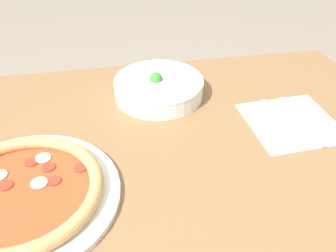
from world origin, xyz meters
TOP-DOWN VIEW (x-y plane):
  - dining_table at (0.00, 0.00)m, footprint 1.26×0.90m
  - pizza at (-0.22, -0.05)m, footprint 0.36×0.36m
  - bowl at (0.08, 0.26)m, footprint 0.23×0.23m
  - napkin at (0.37, 0.09)m, footprint 0.21×0.21m
  - fork at (0.34, 0.09)m, footprint 0.02×0.19m
  - knife at (0.39, 0.08)m, footprint 0.02×0.20m

SIDE VIEW (x-z plane):
  - dining_table at x=0.00m, z-range 0.28..1.04m
  - napkin at x=0.37m, z-range 0.76..0.76m
  - knife at x=0.39m, z-range 0.76..0.77m
  - fork at x=0.34m, z-range 0.76..0.77m
  - pizza at x=-0.22m, z-range 0.76..0.80m
  - bowl at x=0.08m, z-range 0.76..0.82m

